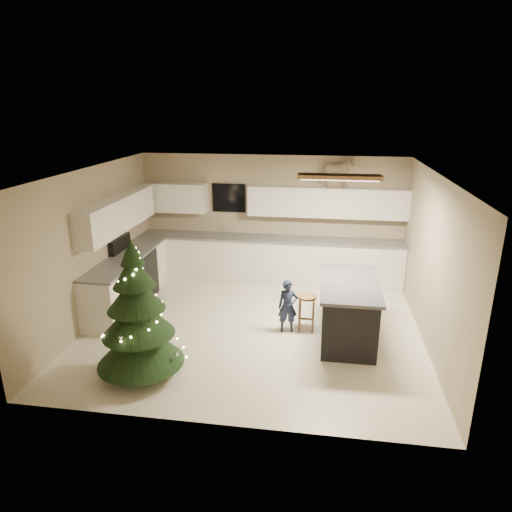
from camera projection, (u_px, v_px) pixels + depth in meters
The scene contains 8 objects.
ground_plane at pixel (253, 327), 7.70m from camera, with size 5.50×5.50×0.00m, color beige.
room_shell at pixel (254, 227), 7.14m from camera, with size 5.52×5.02×2.61m.
cabinetry at pixel (221, 252), 9.14m from camera, with size 5.50×3.20×2.00m.
island at pixel (348, 310), 7.22m from camera, with size 0.90×1.70×0.95m.
bar_stool at pixel (307, 304), 7.49m from camera, with size 0.32×0.32×0.61m.
christmas_tree at pixel (138, 321), 6.13m from camera, with size 1.23×1.19×1.96m.
toddler at pixel (288, 306), 7.44m from camera, with size 0.32×0.21×0.89m, color #1D253F.
rocking_horse at pixel (336, 172), 8.96m from camera, with size 0.70×0.34×0.60m.
Camera 1 is at (1.08, -6.84, 3.58)m, focal length 32.00 mm.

